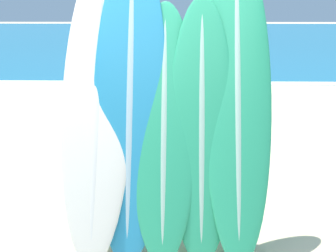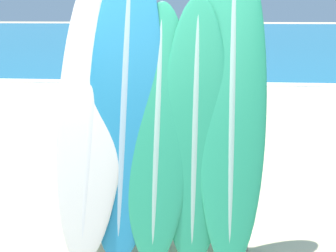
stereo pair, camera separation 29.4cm
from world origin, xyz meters
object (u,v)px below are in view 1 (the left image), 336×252
surfboard_slot_1 (130,99)px  surfboard_slot_4 (237,95)px  surfboard_slot_3 (202,126)px  surfboard_slot_2 (164,129)px  person_far_left (107,63)px  surfboard_rack (165,197)px  surfboard_slot_0 (97,101)px  person_mid_beach (84,94)px  person_near_water (209,60)px

surfboard_slot_1 → surfboard_slot_4: 0.85m
surfboard_slot_3 → surfboard_slot_2: bearing=-179.5°
surfboard_slot_1 → surfboard_slot_4: size_ratio=0.97×
surfboard_slot_2 → surfboard_slot_3: size_ratio=0.98×
surfboard_slot_1 → person_far_left: surfboard_slot_1 is taller
surfboard_slot_1 → surfboard_slot_3: size_ratio=1.20×
surfboard_rack → surfboard_slot_0: bearing=165.4°
person_mid_beach → person_far_left: bearing=-46.1°
surfboard_rack → surfboard_slot_0: size_ratio=0.61×
surfboard_slot_3 → person_mid_beach: size_ratio=1.24×
surfboard_slot_4 → surfboard_rack: bearing=-165.7°
surfboard_slot_1 → person_mid_beach: (-0.80, 2.01, -0.32)m
surfboard_slot_3 → surfboard_slot_4: size_ratio=0.81×
surfboard_slot_4 → person_mid_beach: bearing=129.8°
surfboard_rack → surfboard_slot_4: (0.57, 0.15, 0.81)m
surfboard_rack → person_far_left: (-1.38, 5.87, 0.44)m
surfboard_rack → person_far_left: size_ratio=0.91×
surfboard_slot_3 → surfboard_slot_4: (0.28, 0.10, 0.23)m
surfboard_rack → surfboard_slot_0: (-0.55, 0.14, 0.75)m
surfboard_slot_1 → surfboard_slot_3: (0.57, -0.07, -0.20)m
surfboard_slot_0 → surfboard_slot_3: (0.84, -0.09, -0.18)m
surfboard_rack → person_mid_beach: (-1.08, 2.13, 0.46)m
surfboard_rack → surfboard_slot_3: bearing=9.7°
surfboard_slot_2 → person_far_left: (-1.37, 5.83, -0.12)m
person_near_water → person_far_left: person_near_water is taller
person_far_left → surfboard_slot_4: bearing=53.7°
surfboard_slot_0 → surfboard_slot_2: size_ratio=1.20×
surfboard_slot_3 → person_near_water: surfboard_slot_3 is taller
surfboard_rack → person_near_water: person_near_water is taller
surfboard_slot_4 → person_mid_beach: 2.61m
surfboard_slot_0 → surfboard_slot_2: 0.58m
person_near_water → person_far_left: (-2.06, -0.44, -0.03)m
person_near_water → person_mid_beach: person_near_water is taller
surfboard_slot_0 → person_far_left: (-0.83, 5.73, -0.32)m
surfboard_slot_1 → person_far_left: bearing=100.8°
surfboard_rack → person_near_water: (0.68, 6.31, 0.46)m
person_near_water → person_far_left: size_ratio=1.03×
surfboard_slot_0 → person_near_water: (1.23, 6.17, -0.29)m
surfboard_slot_2 → person_mid_beach: surfboard_slot_2 is taller
surfboard_slot_2 → surfboard_slot_3: surfboard_slot_3 is taller
surfboard_slot_0 → surfboard_slot_1: size_ratio=0.98×
surfboard_rack → surfboard_slot_3: 0.65m
surfboard_rack → surfboard_slot_2: 0.56m
surfboard_slot_1 → surfboard_slot_2: 0.36m
surfboard_slot_2 → person_mid_beach: 2.35m
surfboard_slot_1 → person_mid_beach: bearing=111.8°
surfboard_rack → person_far_left: bearing=103.2°
surfboard_slot_0 → person_mid_beach: surfboard_slot_0 is taller
surfboard_slot_3 → person_near_water: (0.39, 6.26, -0.11)m
surfboard_slot_3 → person_far_left: (-1.67, 5.82, -0.14)m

